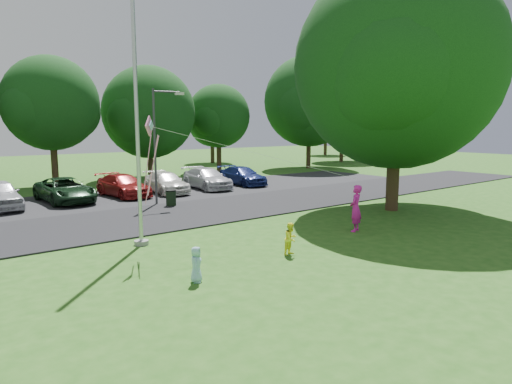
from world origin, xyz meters
TOP-DOWN VIEW (x-y plane):
  - ground at (0.00, 0.00)m, footprint 120.00×120.00m
  - park_road at (0.00, 9.00)m, footprint 60.00×6.00m
  - parking_strip at (0.00, 15.50)m, footprint 42.00×7.00m
  - flagpole at (-3.50, 5.00)m, footprint 0.50×0.50m
  - street_lamp at (0.86, 12.14)m, footprint 1.70×0.42m
  - trash_can at (0.97, 11.21)m, footprint 0.55×0.55m
  - big_tree at (8.99, 3.45)m, footprint 10.31×9.82m
  - tree_row at (1.59, 24.23)m, footprint 64.35×11.94m
  - horizon_trees at (4.06, 33.88)m, footprint 77.46×7.20m
  - parked_cars at (-0.03, 15.63)m, footprint 19.49×4.96m
  - woman at (4.03, 1.68)m, footprint 0.80×0.68m
  - child_yellow at (-0.21, 0.84)m, footprint 0.59×0.51m
  - child_blue at (-3.99, 0.46)m, footprint 0.53×0.57m
  - kite at (-3.49, 3.61)m, footprint 7.97×2.26m

SIDE VIEW (x-z plane):
  - ground at x=0.00m, z-range 0.00..0.00m
  - park_road at x=0.00m, z-range 0.00..0.06m
  - parking_strip at x=0.00m, z-range 0.00..0.06m
  - trash_can at x=0.97m, z-range 0.00..0.87m
  - child_blue at x=-3.99m, z-range 0.00..0.98m
  - child_yellow at x=-0.21m, z-range 0.00..1.06m
  - parked_cars at x=-0.03m, z-range 0.00..1.44m
  - woman at x=4.03m, z-range 0.00..1.85m
  - street_lamp at x=0.86m, z-range 0.61..6.66m
  - kite at x=-3.49m, z-range 2.28..5.10m
  - flagpole at x=-3.50m, z-range -0.83..9.17m
  - horizon_trees at x=4.06m, z-range 0.79..7.81m
  - tree_row at x=1.59m, z-range 0.27..11.15m
  - big_tree at x=8.99m, z-range 0.77..12.66m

